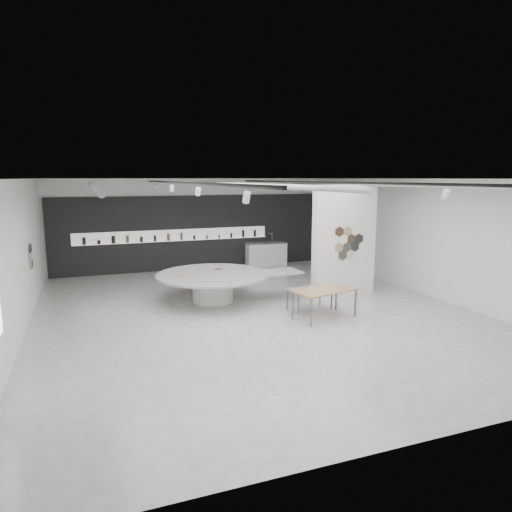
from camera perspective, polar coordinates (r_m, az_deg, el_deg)
name	(u,v)px	position (r m, az deg, el deg)	size (l,w,h in m)	color
room	(252,241)	(12.76, -0.54, 1.86)	(12.02, 14.02, 3.82)	beige
back_wall_display	(196,233)	(19.44, -7.51, 2.92)	(11.80, 0.27, 3.10)	black
partition_column	(344,240)	(15.25, 10.96, 1.94)	(2.20, 0.38, 3.60)	white
display_island	(215,283)	(14.30, -5.11, -3.40)	(4.64, 3.72, 0.90)	white
sample_table_wood	(325,292)	(12.67, 8.59, -4.46)	(1.85, 1.22, 0.80)	#9F7552
sample_table_stone	(310,290)	(13.44, 6.75, -4.25)	(1.34, 0.82, 0.65)	gray
kitchen_counter	(266,254)	(20.11, 1.27, 0.26)	(1.83, 0.82, 1.41)	white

